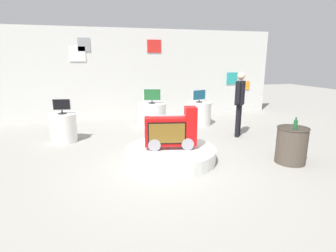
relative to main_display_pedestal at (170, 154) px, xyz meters
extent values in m
plane|color=gray|center=(-0.24, -0.36, -0.14)|extent=(30.00, 30.00, 0.00)
cube|color=silver|center=(-0.24, 4.56, 1.40)|extent=(10.83, 0.10, 3.08)
cube|color=teal|center=(3.72, 4.50, 1.19)|extent=(0.45, 0.02, 0.46)
cube|color=white|center=(-1.94, 4.50, 2.08)|extent=(0.51, 0.02, 0.48)
cube|color=gray|center=(-1.71, 4.50, 2.38)|extent=(0.39, 0.02, 0.43)
cube|color=red|center=(0.64, 4.50, 2.36)|extent=(0.49, 0.02, 0.43)
cube|color=orange|center=(4.35, 4.50, 0.90)|extent=(0.31, 0.02, 0.33)
cylinder|color=silver|center=(0.00, 0.00, 0.00)|extent=(1.86, 1.86, 0.27)
cylinder|color=gray|center=(-0.33, 0.06, 0.26)|extent=(0.31, 0.40, 0.25)
cylinder|color=gray|center=(0.33, -0.06, 0.26)|extent=(0.31, 0.40, 0.25)
cube|color=#B70F0F|center=(0.00, 0.00, 0.50)|extent=(1.08, 0.50, 0.58)
cube|color=#B70F0F|center=(0.40, -0.08, 0.89)|extent=(0.28, 0.35, 0.20)
cube|color=black|center=(-0.11, -0.15, 0.50)|extent=(0.74, 0.15, 0.43)
cube|color=brown|center=(-0.11, -0.15, 0.50)|extent=(0.70, 0.15, 0.39)
cube|color=#B2B2B7|center=(0.00, 0.00, 0.82)|extent=(0.82, 0.18, 0.02)
cylinder|color=silver|center=(-2.27, 2.01, 0.22)|extent=(0.65, 0.65, 0.72)
cylinder|color=black|center=(-2.27, 2.01, 0.59)|extent=(0.21, 0.21, 0.02)
cylinder|color=black|center=(-2.27, 2.01, 0.64)|extent=(0.04, 0.04, 0.08)
cube|color=silver|center=(-2.27, 2.01, 0.82)|extent=(0.44, 0.10, 0.28)
cube|color=black|center=(-2.26, 1.99, 0.82)|extent=(0.40, 0.07, 0.26)
cylinder|color=silver|center=(1.74, 2.87, 0.22)|extent=(0.78, 0.78, 0.72)
cylinder|color=black|center=(1.74, 2.87, 0.59)|extent=(0.20, 0.20, 0.02)
cylinder|color=black|center=(1.74, 2.87, 0.63)|extent=(0.04, 0.04, 0.06)
cube|color=silver|center=(1.74, 2.87, 0.82)|extent=(0.51, 0.22, 0.32)
cube|color=navy|center=(1.73, 2.85, 0.82)|extent=(0.46, 0.18, 0.29)
cylinder|color=silver|center=(0.24, 3.05, 0.22)|extent=(0.88, 0.88, 0.72)
cylinder|color=black|center=(0.24, 3.05, 0.59)|extent=(0.22, 0.22, 0.02)
cylinder|color=black|center=(0.24, 3.05, 0.64)|extent=(0.04, 0.04, 0.07)
cube|color=silver|center=(0.24, 3.05, 0.86)|extent=(0.53, 0.18, 0.37)
cube|color=#1E5B2D|center=(0.25, 3.03, 0.86)|extent=(0.48, 0.15, 0.33)
cylinder|color=#4C4238|center=(2.33, -0.72, 0.23)|extent=(0.59, 0.59, 0.74)
cylinder|color=#4C4238|center=(2.33, -0.72, 0.59)|extent=(0.61, 0.61, 0.02)
cylinder|color=#195926|center=(2.27, -0.83, 0.69)|extent=(0.07, 0.07, 0.17)
cylinder|color=#195926|center=(2.27, -0.83, 0.80)|extent=(0.03, 0.03, 0.06)
cylinder|color=black|center=(2.21, 1.23, 0.30)|extent=(0.12, 0.12, 0.88)
cylinder|color=black|center=(2.33, 1.39, 0.30)|extent=(0.12, 0.12, 0.88)
cube|color=black|center=(2.27, 1.31, 1.05)|extent=(0.39, 0.42, 0.62)
sphere|color=beige|center=(2.27, 1.31, 1.49)|extent=(0.20, 0.20, 0.20)
cylinder|color=black|center=(2.12, 1.12, 1.08)|extent=(0.08, 0.08, 0.56)
cylinder|color=black|center=(2.42, 1.50, 1.08)|extent=(0.08, 0.08, 0.56)
camera|label=1|loc=(-1.39, -5.03, 1.91)|focal=28.60mm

